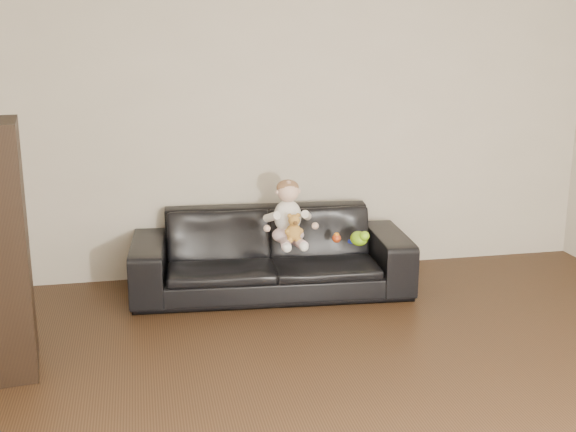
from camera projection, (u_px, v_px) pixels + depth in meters
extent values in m
plane|color=#382313|center=(429.00, 430.00, 3.78)|extent=(5.50, 5.50, 0.00)
plane|color=beige|center=(309.00, 121.00, 6.06)|extent=(5.00, 0.00, 5.00)
imported|color=black|center=(271.00, 253.00, 5.75)|extent=(2.24, 1.01, 0.64)
ellipsoid|color=silver|center=(288.00, 235.00, 5.63)|extent=(0.25, 0.22, 0.14)
ellipsoid|color=white|center=(288.00, 216.00, 5.61)|extent=(0.22, 0.18, 0.26)
sphere|color=beige|center=(288.00, 191.00, 5.54)|extent=(0.17, 0.17, 0.17)
ellipsoid|color=#8C603F|center=(288.00, 187.00, 5.55)|extent=(0.17, 0.17, 0.12)
cylinder|color=silver|center=(286.00, 244.00, 5.47)|extent=(0.08, 0.21, 0.08)
cylinder|color=silver|center=(299.00, 243.00, 5.49)|extent=(0.08, 0.21, 0.08)
sphere|color=white|center=(287.00, 248.00, 5.36)|extent=(0.07, 0.07, 0.07)
sphere|color=white|center=(304.00, 247.00, 5.39)|extent=(0.07, 0.07, 0.07)
cylinder|color=white|center=(272.00, 217.00, 5.52)|extent=(0.06, 0.18, 0.12)
cylinder|color=white|center=(306.00, 215.00, 5.58)|extent=(0.06, 0.18, 0.12)
ellipsoid|color=#B98234|center=(294.00, 232.00, 5.46)|extent=(0.13, 0.11, 0.13)
sphere|color=#B98234|center=(294.00, 220.00, 5.42)|extent=(0.10, 0.10, 0.09)
sphere|color=#B98234|center=(290.00, 216.00, 5.42)|extent=(0.04, 0.04, 0.04)
sphere|color=#B98234|center=(298.00, 215.00, 5.43)|extent=(0.04, 0.04, 0.04)
sphere|color=#593819|center=(295.00, 223.00, 5.39)|extent=(0.04, 0.04, 0.04)
ellipsoid|color=#82CC18|center=(359.00, 239.00, 5.57)|extent=(0.19, 0.20, 0.11)
sphere|color=#D34318|center=(337.00, 238.00, 5.65)|extent=(0.07, 0.07, 0.07)
cylinder|color=#1825C0|center=(354.00, 241.00, 5.67)|extent=(0.13, 0.13, 0.01)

